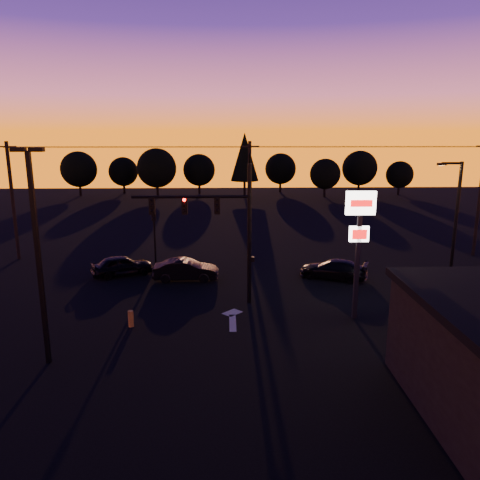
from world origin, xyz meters
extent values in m
plane|color=black|center=(0.00, 0.00, 0.00)|extent=(120.00, 120.00, 0.00)
cube|color=beige|center=(0.50, 1.00, 0.01)|extent=(0.35, 2.20, 0.01)
cube|color=beige|center=(0.50, 2.40, 0.01)|extent=(1.20, 1.20, 0.01)
cylinder|color=black|center=(1.50, 4.00, 4.00)|extent=(0.24, 0.24, 8.00)
cylinder|color=black|center=(1.50, 4.00, 8.20)|extent=(0.14, 0.52, 0.76)
cylinder|color=black|center=(-1.75, 4.00, 6.20)|extent=(6.50, 0.16, 0.16)
cube|color=black|center=(-0.30, 4.00, 5.70)|extent=(0.32, 0.22, 0.95)
sphere|color=black|center=(-0.30, 3.87, 6.05)|extent=(0.18, 0.18, 0.18)
sphere|color=black|center=(-0.30, 3.87, 5.75)|extent=(0.18, 0.18, 0.18)
sphere|color=black|center=(-0.30, 3.87, 5.45)|extent=(0.18, 0.18, 0.18)
cube|color=black|center=(-2.10, 4.00, 5.70)|extent=(0.32, 0.22, 0.95)
sphere|color=#FF0705|center=(-2.10, 3.87, 6.05)|extent=(0.18, 0.18, 0.18)
sphere|color=black|center=(-2.10, 3.87, 5.75)|extent=(0.18, 0.18, 0.18)
sphere|color=black|center=(-2.10, 3.87, 5.45)|extent=(0.18, 0.18, 0.18)
cube|color=black|center=(-3.90, 4.00, 5.70)|extent=(0.32, 0.22, 0.95)
sphere|color=black|center=(-3.90, 3.87, 6.05)|extent=(0.18, 0.18, 0.18)
sphere|color=black|center=(-3.90, 3.87, 5.75)|extent=(0.18, 0.18, 0.18)
sphere|color=black|center=(-3.90, 3.87, 5.45)|extent=(0.18, 0.18, 0.18)
cube|color=black|center=(1.68, 4.00, 2.60)|extent=(0.22, 0.18, 0.28)
cylinder|color=black|center=(-5.00, 11.50, 1.80)|extent=(0.14, 0.14, 3.60)
cube|color=black|center=(-5.00, 11.50, 3.90)|extent=(0.30, 0.20, 0.90)
sphere|color=#FF0705|center=(-5.00, 11.38, 4.22)|extent=(0.18, 0.18, 0.18)
sphere|color=black|center=(-5.00, 11.38, 3.94)|extent=(0.18, 0.18, 0.18)
sphere|color=black|center=(-5.00, 11.38, 3.66)|extent=(0.18, 0.18, 0.18)
cube|color=black|center=(-7.50, -3.00, 4.50)|extent=(0.18, 0.18, 9.00)
cube|color=black|center=(-7.85, -3.00, 9.05)|extent=(0.55, 0.30, 0.18)
cube|color=black|center=(-7.15, -3.00, 9.05)|extent=(0.55, 0.30, 0.18)
cube|color=black|center=(7.00, 1.50, 3.20)|extent=(0.22, 0.22, 6.40)
cube|color=white|center=(7.00, 1.50, 6.20)|extent=(1.50, 0.25, 1.20)
cube|color=red|center=(7.00, 1.36, 6.20)|extent=(1.10, 0.02, 0.35)
cube|color=white|center=(7.00, 1.50, 4.60)|extent=(1.00, 0.22, 0.80)
cube|color=red|center=(7.00, 1.37, 4.60)|extent=(0.75, 0.02, 0.50)
cylinder|color=black|center=(14.00, 5.50, 4.00)|extent=(0.20, 0.20, 8.00)
cylinder|color=black|center=(13.40, 5.50, 7.90)|extent=(1.20, 0.14, 0.14)
cube|color=black|center=(12.80, 5.50, 7.85)|extent=(0.50, 0.22, 0.14)
plane|color=#FFB759|center=(12.80, 5.50, 7.77)|extent=(0.35, 0.35, 0.00)
cylinder|color=black|center=(-16.00, 14.00, 4.50)|extent=(0.26, 0.26, 9.00)
cube|color=black|center=(-16.00, 14.00, 8.60)|extent=(1.40, 0.10, 0.10)
cylinder|color=black|center=(2.00, 14.00, 4.50)|extent=(0.26, 0.26, 9.00)
cube|color=black|center=(2.00, 14.00, 8.60)|extent=(1.40, 0.10, 0.10)
cylinder|color=black|center=(20.00, 14.00, 4.50)|extent=(0.26, 0.26, 9.00)
cylinder|color=black|center=(-7.00, 13.40, 8.55)|extent=(18.00, 0.02, 0.02)
cylinder|color=black|center=(-7.00, 14.00, 8.60)|extent=(18.00, 0.02, 0.02)
cylinder|color=black|center=(-7.00, 14.60, 8.55)|extent=(18.00, 0.02, 0.02)
cylinder|color=black|center=(11.00, 13.40, 8.55)|extent=(18.00, 0.02, 0.02)
cylinder|color=black|center=(11.00, 14.00, 8.60)|extent=(18.00, 0.02, 0.02)
cylinder|color=black|center=(11.00, 14.60, 8.55)|extent=(18.00, 0.02, 0.02)
cube|color=black|center=(9.00, -3.48, 1.40)|extent=(2.20, 0.05, 1.60)
cylinder|color=#B97A25|center=(-4.70, 0.72, 0.42)|extent=(0.28, 0.28, 0.84)
cylinder|color=black|center=(-22.00, 50.00, 0.81)|extent=(0.36, 0.36, 1.62)
sphere|color=black|center=(-22.00, 50.00, 4.06)|extent=(5.36, 5.36, 5.36)
cylinder|color=black|center=(-16.00, 53.00, 0.69)|extent=(0.36, 0.36, 1.38)
sphere|color=black|center=(-16.00, 53.00, 3.44)|extent=(4.54, 4.54, 4.54)
cylinder|color=black|center=(-10.00, 48.00, 0.88)|extent=(0.36, 0.36, 1.75)
sphere|color=black|center=(-10.00, 48.00, 4.38)|extent=(5.77, 5.78, 5.78)
cylinder|color=black|center=(-4.00, 52.00, 0.75)|extent=(0.36, 0.36, 1.50)
sphere|color=black|center=(-4.00, 52.00, 3.75)|extent=(4.95, 4.95, 4.95)
cylinder|color=black|center=(3.00, 49.00, 1.19)|extent=(0.36, 0.36, 2.38)
cone|color=black|center=(3.00, 49.00, 5.94)|extent=(4.18, 4.18, 7.12)
cylinder|color=black|center=(9.00, 54.00, 0.75)|extent=(0.36, 0.36, 1.50)
sphere|color=black|center=(9.00, 54.00, 3.75)|extent=(4.95, 4.95, 4.95)
cylinder|color=black|center=(15.00, 48.00, 0.69)|extent=(0.36, 0.36, 1.38)
sphere|color=black|center=(15.00, 48.00, 3.44)|extent=(4.54, 4.54, 4.54)
cylinder|color=black|center=(21.00, 51.00, 0.81)|extent=(0.36, 0.36, 1.62)
sphere|color=black|center=(21.00, 51.00, 4.06)|extent=(5.36, 5.36, 5.36)
cylinder|color=black|center=(27.00, 50.00, 0.62)|extent=(0.36, 0.36, 1.25)
sphere|color=black|center=(27.00, 50.00, 3.12)|extent=(4.12, 4.12, 4.12)
imported|color=black|center=(-7.00, 9.50, 0.70)|extent=(4.43, 3.22, 1.40)
imported|color=black|center=(-2.52, 8.30, 0.71)|extent=(4.29, 1.51, 1.41)
imported|color=black|center=(7.41, 8.34, 0.65)|extent=(4.87, 3.51, 1.31)
imported|color=black|center=(11.77, -1.58, 0.72)|extent=(2.51, 5.23, 1.44)
camera|label=1|loc=(0.21, -21.68, 9.77)|focal=35.00mm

